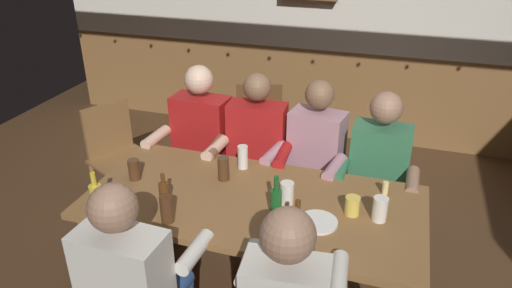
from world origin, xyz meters
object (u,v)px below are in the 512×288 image
at_px(bottle_1, 297,227).
at_px(pint_glass_0, 134,170).
at_px(person_1, 255,151).
at_px(bottle_0, 164,194).
at_px(dining_table, 253,213).
at_px(pint_glass_1, 224,168).
at_px(chair_empty_near_left, 119,155).
at_px(pint_glass_5, 287,193).
at_px(bottle_2, 276,202).
at_px(bottle_3, 96,197).
at_px(pint_glass_3, 243,157).
at_px(pint_glass_6, 380,209).
at_px(person_4, 133,274).
at_px(chair_empty_near_right, 259,134).
at_px(person_3, 378,171).
at_px(person_0, 198,141).
at_px(table_candle, 385,188).
at_px(person_2, 312,161).
at_px(pint_glass_2, 352,206).
at_px(plate_0, 317,222).
at_px(pint_glass_4, 167,209).

relative_size(bottle_1, pint_glass_0, 1.92).
bearing_deg(person_1, bottle_0, 72.33).
relative_size(dining_table, pint_glass_1, 12.81).
xyz_separation_m(bottle_1, pint_glass_0, (-1.09, 0.31, -0.03)).
xyz_separation_m(chair_empty_near_left, pint_glass_0, (0.58, -0.67, 0.33)).
distance_m(chair_empty_near_left, bottle_1, 1.97).
xyz_separation_m(pint_glass_0, pint_glass_5, (0.96, 0.03, 0.00)).
xyz_separation_m(bottle_2, bottle_3, (-0.95, -0.25, -0.00)).
bearing_deg(pint_glass_3, pint_glass_6, -19.81).
bearing_deg(person_4, pint_glass_6, 35.82).
bearing_deg(chair_empty_near_right, person_3, 130.19).
distance_m(chair_empty_near_right, chair_empty_near_left, 1.18).
bearing_deg(bottle_1, person_0, 134.31).
bearing_deg(person_4, bottle_1, 30.82).
distance_m(table_candle, pint_glass_6, 0.27).
height_order(dining_table, bottle_0, bottle_0).
height_order(bottle_3, pint_glass_0, bottle_3).
height_order(person_1, pint_glass_1, person_1).
relative_size(chair_empty_near_right, pint_glass_1, 5.86).
height_order(dining_table, chair_empty_near_right, chair_empty_near_right).
xyz_separation_m(person_0, chair_empty_near_left, (-0.69, -0.03, -0.22)).
xyz_separation_m(dining_table, pint_glass_5, (0.19, 0.02, 0.16)).
xyz_separation_m(person_2, bottle_1, (0.12, -0.99, 0.16)).
distance_m(chair_empty_near_right, pint_glass_2, 1.69).
distance_m(plate_0, bottle_3, 1.20).
relative_size(person_2, pint_glass_1, 8.22).
height_order(person_1, bottle_3, person_1).
relative_size(table_candle, pint_glass_4, 0.50).
relative_size(dining_table, pint_glass_4, 12.11).
height_order(person_1, person_3, person_1).
xyz_separation_m(dining_table, pint_glass_0, (-0.76, -0.00, 0.16)).
distance_m(chair_empty_near_right, bottle_0, 1.65).
xyz_separation_m(chair_empty_near_right, pint_glass_4, (0.03, -1.73, 0.35)).
bearing_deg(person_0, person_2, -176.93).
bearing_deg(table_candle, pint_glass_1, -172.42).
distance_m(pint_glass_0, pint_glass_5, 0.96).
bearing_deg(pint_glass_2, bottle_1, -124.20).
xyz_separation_m(person_0, pint_glass_2, (1.21, -0.67, 0.10)).
relative_size(person_1, pint_glass_2, 11.66).
bearing_deg(person_4, dining_table, 63.77).
relative_size(bottle_3, pint_glass_0, 1.82).
bearing_deg(bottle_0, person_1, 75.64).
xyz_separation_m(bottle_2, pint_glass_3, (-0.34, 0.45, -0.01)).
bearing_deg(pint_glass_0, dining_table, 0.25).
height_order(person_2, pint_glass_3, person_2).
height_order(person_1, bottle_1, person_1).
distance_m(person_0, bottle_1, 1.41).
distance_m(person_0, pint_glass_3, 0.61).
xyz_separation_m(bottle_0, bottle_3, (-0.33, -0.15, 0.01)).
bearing_deg(pint_glass_1, person_1, 86.75).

